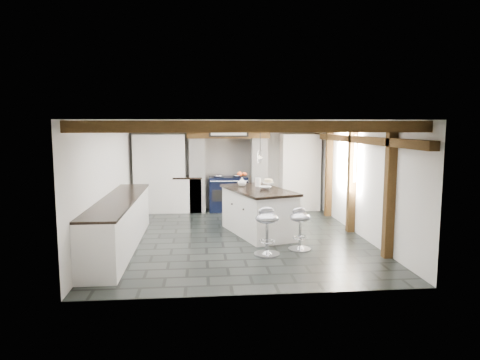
{
  "coord_description": "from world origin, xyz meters",
  "views": [
    {
      "loc": [
        -0.72,
        -8.37,
        2.23
      ],
      "look_at": [
        0.1,
        0.4,
        1.1
      ],
      "focal_mm": 32.0,
      "sensor_mm": 36.0,
      "label": 1
    }
  ],
  "objects": [
    {
      "name": "bar_stool_near",
      "position": [
        1.04,
        -1.02,
        0.47
      ],
      "size": [
        0.45,
        0.45,
        0.76
      ],
      "rotation": [
        0.0,
        0.0,
        0.24
      ],
      "color": "silver",
      "rests_on": "ground"
    },
    {
      "name": "kitchen_island",
      "position": [
        0.46,
        0.2,
        0.48
      ],
      "size": [
        1.51,
        2.1,
        1.25
      ],
      "rotation": [
        0.0,
        0.0,
        0.3
      ],
      "color": "white",
      "rests_on": "ground"
    },
    {
      "name": "range_cooker",
      "position": [
        0.0,
        2.68,
        0.47
      ],
      "size": [
        1.0,
        0.63,
        0.99
      ],
      "color": "black",
      "rests_on": "ground"
    },
    {
      "name": "bar_stool_far",
      "position": [
        0.41,
        -1.27,
        0.51
      ],
      "size": [
        0.47,
        0.47,
        0.83
      ],
      "rotation": [
        0.0,
        0.0,
        0.17
      ],
      "color": "silver",
      "rests_on": "ground"
    },
    {
      "name": "room_shell",
      "position": [
        -0.61,
        1.42,
        1.07
      ],
      "size": [
        6.0,
        6.03,
        6.0
      ],
      "color": "silver",
      "rests_on": "ground"
    },
    {
      "name": "ground",
      "position": [
        0.0,
        0.0,
        0.0
      ],
      "size": [
        6.0,
        6.0,
        0.0
      ],
      "primitive_type": "plane",
      "color": "black",
      "rests_on": "ground"
    }
  ]
}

